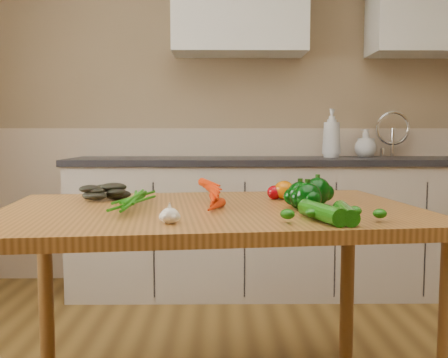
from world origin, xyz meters
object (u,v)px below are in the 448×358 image
soap_bottle_b (366,143)px  table (211,231)px  tomato_c (316,191)px  pepper_b (317,191)px  pepper_c (307,197)px  soap_bottle_c (365,143)px  leafy_greens (105,187)px  zucchini_b (322,212)px  carrot_bunch (187,196)px  tomato_b (284,190)px  tomato_a (275,192)px  zucchini_a (345,213)px  pepper_a (300,195)px  garlic_bulb (170,216)px  soap_bottle_a (332,133)px

soap_bottle_b → table: bearing=101.5°
soap_bottle_b → tomato_c: size_ratio=2.88×
pepper_b → pepper_c: (-0.06, -0.15, -0.00)m
soap_bottle_c → pepper_c: (-0.70, -1.73, -0.15)m
soap_bottle_b → pepper_c: (-0.73, -1.79, -0.16)m
leafy_greens → zucchini_b: (0.76, -0.51, -0.03)m
soap_bottle_b → tomato_c: soap_bottle_b is taller
leafy_greens → pepper_c: 0.81m
carrot_bunch → tomato_b: 0.42m
soap_bottle_c → pepper_c: size_ratio=1.97×
leafy_greens → soap_bottle_b: bearing=45.3°
soap_bottle_c → pepper_b: bearing=21.4°
tomato_a → soap_bottle_b: bearing=61.7°
tomato_c → soap_bottle_b: bearing=66.7°
tomato_a → zucchini_a: (0.15, -0.52, -0.00)m
leafy_greens → pepper_a: (0.74, -0.24, -0.01)m
pepper_a → leafy_greens: bearing=161.8°
carrot_bunch → pepper_a: (0.40, -0.06, 0.01)m
carrot_bunch → leafy_greens: bearing=145.1°
soap_bottle_b → soap_bottle_c: bearing=113.9°
soap_bottle_b → leafy_greens: soap_bottle_b is taller
tomato_a → tomato_b: (0.04, -0.00, 0.01)m
garlic_bulb → pepper_a: bearing=34.9°
table → tomato_b: bearing=30.1°
soap_bottle_a → tomato_c: size_ratio=4.94×
soap_bottle_b → pepper_a: size_ratio=2.07×
carrot_bunch → tomato_a: carrot_bunch is taller
pepper_a → zucchini_b: pepper_a is taller
tomato_a → zucchini_a: size_ratio=0.31×
pepper_b → tomato_b: 0.18m
table → zucchini_a: zucchini_a is taller
pepper_a → pepper_c: size_ratio=0.98×
leafy_greens → tomato_a: size_ratio=3.41×
soap_bottle_b → soap_bottle_c: soap_bottle_b is taller
tomato_b → pepper_b: bearing=-55.0°
soap_bottle_a → tomato_b: soap_bottle_a is taller
tomato_a → tomato_b: 0.04m
soap_bottle_c → zucchini_a: 2.05m
carrot_bunch → tomato_c: size_ratio=4.11×
table → garlic_bulb: bearing=-115.4°
zucchini_b → tomato_b: bearing=95.2°
soap_bottle_a → pepper_b: 1.62m
tomato_b → garlic_bulb: bearing=-126.5°
garlic_bulb → zucchini_a: zucchini_a is taller
garlic_bulb → soap_bottle_c: bearing=59.8°
tomato_a → zucchini_b: 0.52m
garlic_bulb → zucchini_a: bearing=3.4°
soap_bottle_c → tomato_b: soap_bottle_c is taller
pepper_b → zucchini_b: (-0.06, -0.36, -0.02)m
pepper_c → soap_bottle_a: bearing=74.8°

